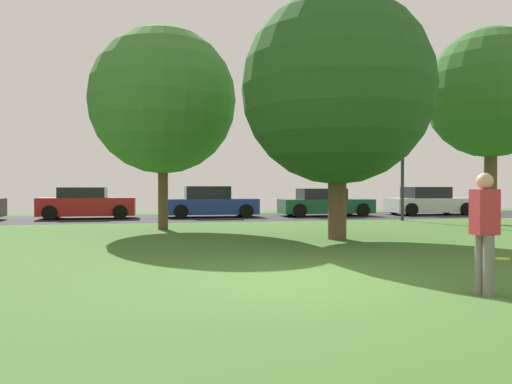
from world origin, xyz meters
TOP-DOWN VIEW (x-y plane):
  - ground_plane at (0.00, 0.00)m, footprint 44.00×44.00m
  - road_strip at (0.00, 16.00)m, footprint 44.00×6.40m
  - oak_tree_right at (2.86, 5.47)m, footprint 5.24×5.24m
  - birch_tree_lone at (-1.72, 9.62)m, footprint 4.89×4.89m
  - maple_tree_near at (10.59, 9.50)m, footprint 4.90×4.90m
  - person_thrower at (2.20, -1.66)m, footprint 0.33×0.30m
  - frisbee_disc at (4.67, 1.17)m, footprint 0.27×0.27m
  - parked_car_red at (-4.95, 16.14)m, footprint 4.15×1.93m
  - parked_car_blue at (0.63, 16.17)m, footprint 4.26×2.04m
  - parked_car_green at (6.21, 15.98)m, footprint 4.51×1.94m
  - parked_car_white at (11.80, 15.95)m, footprint 4.28×1.98m
  - street_lamp_post at (8.36, 12.20)m, footprint 0.14×0.14m

SIDE VIEW (x-z plane):
  - ground_plane at x=0.00m, z-range 0.00..0.00m
  - road_strip at x=0.00m, z-range 0.00..0.01m
  - frisbee_disc at x=4.67m, z-range 0.00..0.03m
  - parked_car_green at x=6.21m, z-range -0.05..1.29m
  - parked_car_white at x=11.80m, z-range -0.06..1.36m
  - parked_car_red at x=-4.95m, z-range -0.05..1.36m
  - parked_car_blue at x=0.63m, z-range -0.07..1.39m
  - person_thrower at x=2.20m, z-range 0.08..1.69m
  - street_lamp_post at x=8.36m, z-range 0.00..4.50m
  - oak_tree_right at x=2.86m, z-range 0.73..7.46m
  - birch_tree_lone at x=-1.72m, z-range 0.93..7.69m
  - maple_tree_near at x=10.59m, z-range 1.26..8.72m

